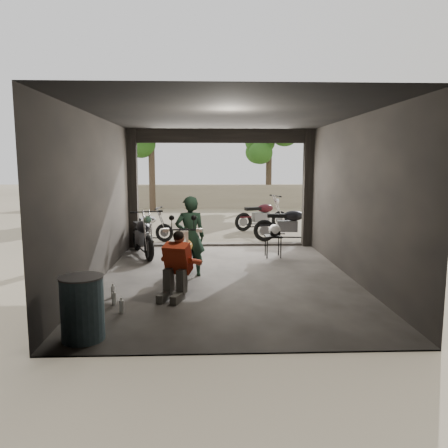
{
  "coord_description": "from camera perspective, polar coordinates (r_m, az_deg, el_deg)",
  "views": [
    {
      "loc": [
        -0.38,
        -8.5,
        2.3
      ],
      "look_at": [
        -0.03,
        0.6,
        1.03
      ],
      "focal_mm": 35.0,
      "sensor_mm": 36.0,
      "label": 1
    }
  ],
  "objects": [
    {
      "name": "stool",
      "position": [
        10.72,
        6.43,
        -1.9
      ],
      "size": [
        0.4,
        0.4,
        0.55
      ],
      "rotation": [
        0.0,
        0.0,
        -0.4
      ],
      "color": "black",
      "rests_on": "ground"
    },
    {
      "name": "outside_bike_a",
      "position": [
        13.09,
        -10.35,
        -0.04
      ],
      "size": [
        1.6,
        0.87,
        1.02
      ],
      "primitive_type": null,
      "rotation": [
        0.0,
        0.0,
        1.4
      ],
      "color": "black",
      "rests_on": "ground"
    },
    {
      "name": "tree_left",
      "position": [
        21.23,
        -9.52,
        12.39
      ],
      "size": [
        2.2,
        2.2,
        5.6
      ],
      "color": "#382B1E",
      "rests_on": "ground"
    },
    {
      "name": "boundary_wall",
      "position": [
        22.57,
        -1.25,
        3.62
      ],
      "size": [
        18.0,
        0.3,
        1.2
      ],
      "primitive_type": "cube",
      "color": "gray",
      "rests_on": "ground"
    },
    {
      "name": "oil_drum",
      "position": [
        6.03,
        -18.01,
        -10.54
      ],
      "size": [
        0.65,
        0.65,
        0.85
      ],
      "primitive_type": "cylinder",
      "rotation": [
        0.0,
        0.0,
        0.21
      ],
      "color": "#456675",
      "rests_on": "ground"
    },
    {
      "name": "helmet",
      "position": [
        10.67,
        6.64,
        -0.78
      ],
      "size": [
        0.39,
        0.4,
        0.28
      ],
      "primitive_type": "ellipsoid",
      "rotation": [
        0.0,
        0.0,
        -0.42
      ],
      "color": "white",
      "rests_on": "stool"
    },
    {
      "name": "main_bike",
      "position": [
        8.66,
        -5.06,
        -3.69
      ],
      "size": [
        0.75,
        1.7,
        1.12
      ],
      "primitive_type": null,
      "rotation": [
        0.0,
        0.0,
        -0.04
      ],
      "color": "white",
      "rests_on": "ground"
    },
    {
      "name": "mechanic",
      "position": [
        7.44,
        -6.43,
        -5.64
      ],
      "size": [
        0.79,
        0.92,
        1.12
      ],
      "primitive_type": null,
      "rotation": [
        0.0,
        0.0,
        -0.34
      ],
      "color": "red",
      "rests_on": "ground"
    },
    {
      "name": "outside_bike_b",
      "position": [
        15.13,
        4.98,
        1.46
      ],
      "size": [
        1.91,
        1.28,
        1.2
      ],
      "primitive_type": null,
      "rotation": [
        0.0,
        0.0,
        1.91
      ],
      "color": "#3F0F15",
      "rests_on": "ground"
    },
    {
      "name": "sign_post",
      "position": [
        12.99,
        12.42,
        4.66
      ],
      "size": [
        0.79,
        0.08,
        2.37
      ],
      "rotation": [
        0.0,
        0.0,
        -0.25
      ],
      "color": "black",
      "rests_on": "ground"
    },
    {
      "name": "garage",
      "position": [
        9.11,
        0.18,
        1.51
      ],
      "size": [
        7.0,
        7.13,
        3.2
      ],
      "color": "#2D2B28",
      "rests_on": "ground"
    },
    {
      "name": "tree_right",
      "position": [
        22.76,
        5.93,
        11.07
      ],
      "size": [
        2.2,
        2.2,
        5.0
      ],
      "color": "#382B1E",
      "rests_on": "ground"
    },
    {
      "name": "ground",
      "position": [
        8.82,
        0.32,
        -7.18
      ],
      "size": [
        80.0,
        80.0,
        0.0
      ],
      "primitive_type": "plane",
      "color": "#7A6D56",
      "rests_on": "ground"
    },
    {
      "name": "rider",
      "position": [
        8.84,
        -4.44,
        -1.67
      ],
      "size": [
        0.65,
        0.47,
        1.65
      ],
      "primitive_type": "imported",
      "rotation": [
        0.0,
        0.0,
        3.27
      ],
      "color": "black",
      "rests_on": "ground"
    },
    {
      "name": "outside_bike_c",
      "position": [
        12.94,
        8.52,
        0.37
      ],
      "size": [
        1.87,
        0.9,
        1.23
      ],
      "primitive_type": null,
      "rotation": [
        0.0,
        0.0,
        1.49
      ],
      "color": "black",
      "rests_on": "ground"
    },
    {
      "name": "left_bike",
      "position": [
        11.07,
        -10.62,
        -1.07
      ],
      "size": [
        1.29,
        1.89,
        1.18
      ],
      "primitive_type": null,
      "rotation": [
        0.0,
        0.0,
        0.36
      ],
      "color": "black",
      "rests_on": "ground"
    }
  ]
}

